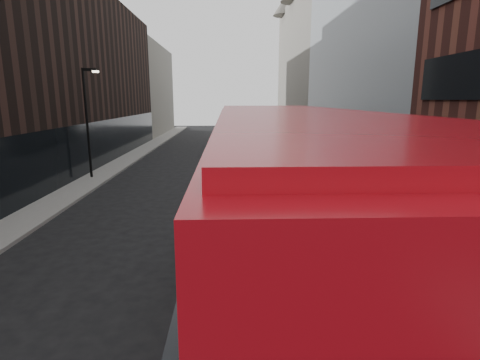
{
  "coord_description": "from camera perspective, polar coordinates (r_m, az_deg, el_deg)",
  "views": [
    {
      "loc": [
        0.88,
        -6.73,
        5.22
      ],
      "look_at": [
        1.26,
        5.85,
        2.5
      ],
      "focal_mm": 28.0,
      "sensor_mm": 36.0,
      "label": 1
    }
  ],
  "objects": [
    {
      "name": "sidewalk_right",
      "position": [
        32.82,
        9.96,
        2.99
      ],
      "size": [
        3.0,
        80.0,
        0.15
      ],
      "primitive_type": "cube",
      "color": "slate",
      "rests_on": "ground"
    },
    {
      "name": "car_b",
      "position": [
        27.14,
        1.28,
        2.59
      ],
      "size": [
        1.63,
        4.28,
        1.39
      ],
      "primitive_type": "imported",
      "rotation": [
        0.0,
        0.0,
        -0.04
      ],
      "color": "#919499",
      "rests_on": "ground"
    },
    {
      "name": "car_c",
      "position": [
        38.77,
        -1.1,
        5.61
      ],
      "size": [
        2.76,
        5.56,
        1.55
      ],
      "primitive_type": "imported",
      "rotation": [
        0.0,
        0.0,
        -0.11
      ],
      "color": "black",
      "rests_on": "ground"
    },
    {
      "name": "grey_bus",
      "position": [
        44.22,
        0.47,
        7.97
      ],
      "size": [
        3.1,
        11.45,
        3.67
      ],
      "rotation": [
        0.0,
        0.0,
        0.04
      ],
      "color": "black",
      "rests_on": "ground"
    },
    {
      "name": "building_victorian",
      "position": [
        52.0,
        10.39,
        16.9
      ],
      "size": [
        6.5,
        24.0,
        21.0
      ],
      "color": "slate",
      "rests_on": "ground"
    },
    {
      "name": "building_left_far",
      "position": [
        60.04,
        -13.99,
        13.06
      ],
      "size": [
        5.0,
        20.0,
        13.0
      ],
      "primitive_type": "cube",
      "color": "slate",
      "rests_on": "ground"
    },
    {
      "name": "car_a",
      "position": [
        24.12,
        -2.59,
        1.31
      ],
      "size": [
        1.91,
        4.06,
        1.34
      ],
      "primitive_type": "imported",
      "rotation": [
        0.0,
        0.0,
        0.09
      ],
      "color": "black",
      "rests_on": "ground"
    },
    {
      "name": "building_left_mid",
      "position": [
        38.8,
        -20.97,
        14.04
      ],
      "size": [
        5.0,
        24.0,
        14.0
      ],
      "primitive_type": "cube",
      "color": "black",
      "rests_on": "ground"
    },
    {
      "name": "street_lamp",
      "position": [
        26.37,
        -22.19,
        9.05
      ],
      "size": [
        1.06,
        0.22,
        7.0
      ],
      "color": "black",
      "rests_on": "sidewalk_left"
    },
    {
      "name": "red_bus",
      "position": [
        7.57,
        7.75,
        -6.69
      ],
      "size": [
        2.98,
        12.45,
        5.01
      ],
      "rotation": [
        0.0,
        0.0,
        0.01
      ],
      "color": "maroon",
      "rests_on": "ground"
    },
    {
      "name": "ground",
      "position": [
        8.56,
        -8.04,
        -25.49
      ],
      "size": [
        140.0,
        140.0,
        0.0
      ],
      "primitive_type": "plane",
      "color": "black",
      "rests_on": "ground"
    },
    {
      "name": "building_modern_block",
      "position": [
        30.05,
        20.27,
        20.44
      ],
      "size": [
        5.03,
        22.0,
        20.0
      ],
      "color": "#959A9F",
      "rests_on": "ground"
    },
    {
      "name": "sidewalk_left",
      "position": [
        33.35,
        -17.16,
        2.77
      ],
      "size": [
        2.0,
        80.0,
        0.15
      ],
      "primitive_type": "cube",
      "color": "slate",
      "rests_on": "ground"
    }
  ]
}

